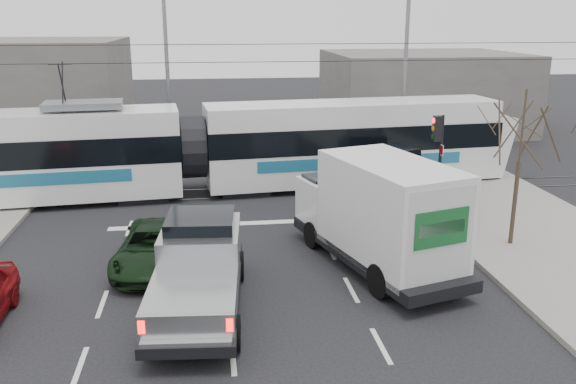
{
  "coord_description": "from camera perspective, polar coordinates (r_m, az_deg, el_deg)",
  "views": [
    {
      "loc": [
        -2.03,
        -15.07,
        7.29
      ],
      "look_at": [
        0.42,
        3.73,
        1.8
      ],
      "focal_mm": 38.0,
      "sensor_mm": 36.0,
      "label": 1
    }
  ],
  "objects": [
    {
      "name": "ground",
      "position": [
        16.87,
        0.22,
        -9.46
      ],
      "size": [
        120.0,
        120.0,
        0.0
      ],
      "primitive_type": "plane",
      "color": "black",
      "rests_on": "ground"
    },
    {
      "name": "rails",
      "position": [
        26.19,
        -2.68,
        -0.01
      ],
      "size": [
        60.0,
        1.6,
        0.03
      ],
      "primitive_type": "cube",
      "color": "#33302D",
      "rests_on": "ground"
    },
    {
      "name": "building_right",
      "position": [
        41.79,
        12.41,
        9.2
      ],
      "size": [
        12.0,
        10.0,
        5.0
      ],
      "primitive_type": "cube",
      "color": "slate",
      "rests_on": "ground"
    },
    {
      "name": "bare_tree",
      "position": [
        20.34,
        21.06,
        5.17
      ],
      "size": [
        2.4,
        2.4,
        5.0
      ],
      "color": "#47382B",
      "rests_on": "ground"
    },
    {
      "name": "traffic_signal",
      "position": [
        23.63,
        13.86,
        4.57
      ],
      "size": [
        0.44,
        0.44,
        3.6
      ],
      "color": "black",
      "rests_on": "ground"
    },
    {
      "name": "street_lamp_near",
      "position": [
        30.61,
        10.6,
        11.81
      ],
      "size": [
        2.38,
        0.25,
        9.0
      ],
      "color": "slate",
      "rests_on": "ground"
    },
    {
      "name": "street_lamp_far",
      "position": [
        31.22,
        -11.61,
        11.83
      ],
      "size": [
        2.38,
        0.25,
        9.0
      ],
      "color": "slate",
      "rests_on": "ground"
    },
    {
      "name": "catenary",
      "position": [
        25.38,
        -2.8,
        8.41
      ],
      "size": [
        60.0,
        0.2,
        7.0
      ],
      "color": "black",
      "rests_on": "ground"
    },
    {
      "name": "tram",
      "position": [
        25.82,
        -9.02,
        4.02
      ],
      "size": [
        27.11,
        5.21,
        5.51
      ],
      "rotation": [
        0.0,
        0.0,
        0.09
      ],
      "color": "white",
      "rests_on": "ground"
    },
    {
      "name": "silver_pickup",
      "position": [
        15.99,
        -8.3,
        -6.83
      ],
      "size": [
        2.56,
        6.22,
        2.21
      ],
      "rotation": [
        0.0,
        0.0,
        -0.08
      ],
      "color": "black",
      "rests_on": "ground"
    },
    {
      "name": "box_truck",
      "position": [
        18.12,
        8.49,
        -2.1
      ],
      "size": [
        4.15,
        7.14,
        3.38
      ],
      "rotation": [
        0.0,
        0.0,
        0.29
      ],
      "color": "black",
      "rests_on": "ground"
    },
    {
      "name": "navy_pickup",
      "position": [
        24.39,
        10.55,
        1.2
      ],
      "size": [
        3.53,
        5.69,
        2.26
      ],
      "rotation": [
        0.0,
        0.0,
        0.32
      ],
      "color": "black",
      "rests_on": "ground"
    },
    {
      "name": "green_car",
      "position": [
        18.78,
        -12.38,
        -5.05
      ],
      "size": [
        2.45,
        4.63,
        1.24
      ],
      "primitive_type": "imported",
      "rotation": [
        0.0,
        0.0,
        -0.09
      ],
      "color": "black",
      "rests_on": "ground"
    }
  ]
}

